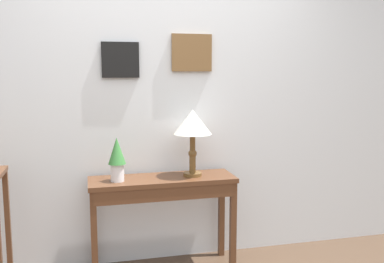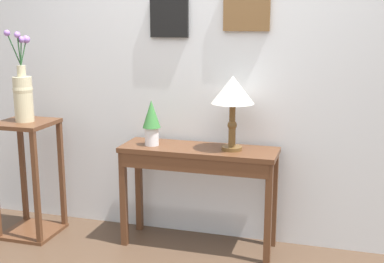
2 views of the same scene
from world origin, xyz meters
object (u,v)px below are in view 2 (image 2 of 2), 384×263
(console_table, at_px, (198,165))
(potted_plant_on_console, at_px, (152,120))
(table_lamp, at_px, (233,93))
(pedestal_stand_left, at_px, (29,179))
(flower_vase_tall, at_px, (23,92))

(console_table, height_order, potted_plant_on_console, potted_plant_on_console)
(table_lamp, height_order, pedestal_stand_left, table_lamp)
(potted_plant_on_console, xyz_separation_m, pedestal_stand_left, (-0.95, -0.12, -0.48))
(console_table, distance_m, table_lamp, 0.56)
(pedestal_stand_left, xyz_separation_m, flower_vase_tall, (0.00, -0.00, 0.66))
(pedestal_stand_left, bearing_deg, potted_plant_on_console, 7.44)
(potted_plant_on_console, bearing_deg, table_lamp, 3.05)
(table_lamp, bearing_deg, potted_plant_on_console, -176.95)
(potted_plant_on_console, bearing_deg, pedestal_stand_left, -172.56)
(table_lamp, height_order, potted_plant_on_console, table_lamp)
(flower_vase_tall, bearing_deg, pedestal_stand_left, 139.36)
(table_lamp, bearing_deg, flower_vase_tall, -174.20)
(potted_plant_on_console, bearing_deg, flower_vase_tall, -172.54)
(console_table, relative_size, table_lamp, 2.16)
(console_table, xyz_separation_m, flower_vase_tall, (-1.29, -0.13, 0.48))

